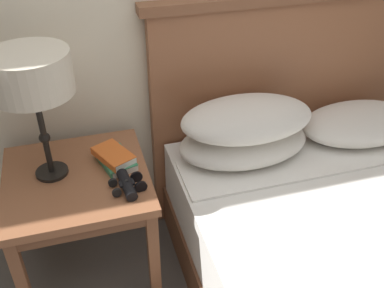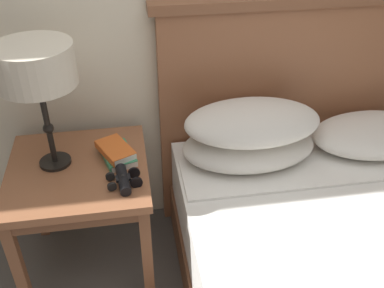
# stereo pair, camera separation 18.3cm
# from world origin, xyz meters

# --- Properties ---
(nightstand) EXTENTS (0.58, 0.58, 0.59)m
(nightstand) POSITION_xyz_m (-0.57, 0.57, 0.51)
(nightstand) COLOR brown
(nightstand) RESTS_ON ground_plane
(bed) EXTENTS (1.43, 1.85, 1.16)m
(bed) POSITION_xyz_m (0.48, 0.07, 0.30)
(bed) COLOR brown
(bed) RESTS_ON ground_plane
(table_lamp) EXTENTS (0.30, 0.30, 0.52)m
(table_lamp) POSITION_xyz_m (-0.66, 0.62, 1.02)
(table_lamp) COLOR black
(table_lamp) RESTS_ON nightstand
(book_on_nightstand) EXTENTS (0.16, 0.21, 0.03)m
(book_on_nightstand) POSITION_xyz_m (-0.41, 0.61, 0.60)
(book_on_nightstand) COLOR silver
(book_on_nightstand) RESTS_ON nightstand
(book_stacked_on_top) EXTENTS (0.18, 0.21, 0.03)m
(book_stacked_on_top) POSITION_xyz_m (-0.41, 0.61, 0.64)
(book_stacked_on_top) COLOR silver
(book_stacked_on_top) RESTS_ON book_on_nightstand
(binoculars_pair) EXTENTS (0.14, 0.16, 0.05)m
(binoculars_pair) POSITION_xyz_m (-0.38, 0.44, 0.61)
(binoculars_pair) COLOR black
(binoculars_pair) RESTS_ON nightstand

